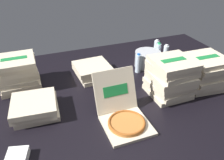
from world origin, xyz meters
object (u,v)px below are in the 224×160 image
Objects in this scene: pizza_stack_center_near at (35,107)px; pizza_stack_left_far at (18,73)px; pizza_stack_right_far at (171,77)px; pizza_stack_left_near at (93,70)px; water_bottle_3 at (158,52)px; water_bottle_2 at (166,54)px; napkin_pile at (17,157)px; open_pizza_box at (123,114)px; water_bottle_0 at (138,63)px; water_bottle_1 at (156,49)px; ice_bucket at (148,59)px; pizza_stack_left_mid at (205,72)px.

pizza_stack_left_far is at bearing 101.87° from pizza_stack_center_near.
pizza_stack_center_near is (-1.17, 0.15, -0.11)m from pizza_stack_right_far.
pizza_stack_left_near is 1.78× the size of water_bottle_3.
napkin_pile is at bearing -152.02° from water_bottle_2.
open_pizza_box is 2.25× the size of water_bottle_0.
water_bottle_2 is at bearing -56.12° from water_bottle_3.
open_pizza_box is 0.79m from napkin_pile.
water_bottle_1 and water_bottle_3 have the same top height.
open_pizza_box is 1.10m from pizza_stack_left_far.
ice_bucket reaches higher than pizza_stack_left_near.
pizza_stack_right_far is 0.98× the size of pizza_stack_center_near.
pizza_stack_left_far is 0.98× the size of pizza_stack_left_near.
open_pizza_box reaches higher than napkin_pile.
water_bottle_0 is 1.00× the size of water_bottle_3.
pizza_stack_left_far is at bearing 131.76° from open_pizza_box.
ice_bucket is (1.26, 0.43, 0.02)m from pizza_stack_center_near.
water_bottle_1 is at bearing 67.90° from pizza_stack_right_far.
pizza_stack_left_far reaches higher than pizza_stack_left_near.
open_pizza_box is 0.82m from water_bottle_0.
pizza_stack_left_far is at bearing 178.60° from water_bottle_2.
pizza_stack_left_mid is (0.93, 0.20, 0.08)m from open_pizza_box.
water_bottle_0 is 0.42m from water_bottle_2.
ice_bucket is 2.19× the size of napkin_pile.
water_bottle_0 is at bearing -150.73° from ice_bucket.
pizza_stack_left_far is 0.96× the size of pizza_stack_center_near.
ice_bucket is 1.32× the size of water_bottle_3.
pizza_stack_left_mid is (1.56, -0.14, 0.09)m from pizza_stack_center_near.
water_bottle_2 is at bearing 95.94° from pizza_stack_left_mid.
water_bottle_1 is 1.00× the size of water_bottle_2.
water_bottle_0 is 1.00× the size of water_bottle_1.
water_bottle_1 is at bearing 4.84° from pizza_stack_left_far.
water_bottle_2 reaches higher than ice_bucket.
water_bottle_3 is (0.19, 0.09, 0.02)m from ice_bucket.
open_pizza_box is 0.72m from pizza_stack_center_near.
pizza_stack_center_near is 1.60m from water_bottle_1.
ice_bucket is at bearing -139.71° from water_bottle_1.
open_pizza_box is 1.19m from water_bottle_3.
pizza_stack_left_far is 1.74× the size of water_bottle_2.
pizza_stack_left_mid is 0.67m from water_bottle_0.
water_bottle_3 is (-0.05, 0.08, 0.00)m from water_bottle_2.
water_bottle_3 reaches higher than ice_bucket.
napkin_pile is at bearing -148.17° from water_bottle_0.
pizza_stack_right_far reaches higher than pizza_stack_left_far.
ice_bucket is (-0.30, 0.57, -0.07)m from pizza_stack_left_mid.
water_bottle_2 is at bearing 16.22° from pizza_stack_center_near.
open_pizza_box is 1.26× the size of pizza_stack_left_near.
water_bottle_0 is (1.10, 0.33, 0.04)m from pizza_stack_center_near.
pizza_stack_left_mid reaches higher than pizza_stack_center_near.
pizza_stack_left_mid is 0.76m from water_bottle_1.
pizza_stack_left_mid is at bearing 9.97° from napkin_pile.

